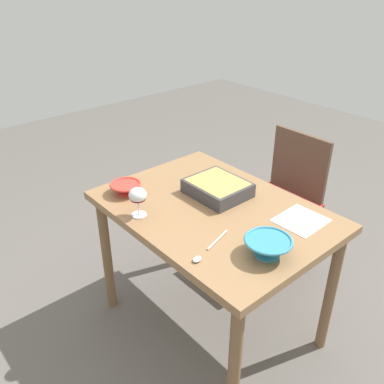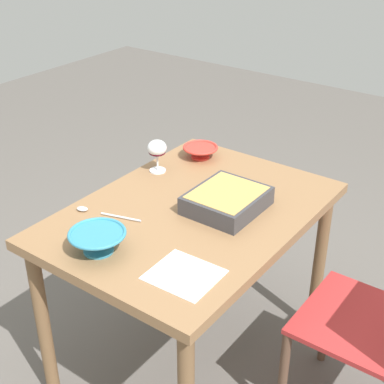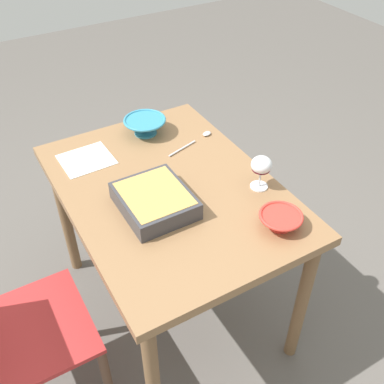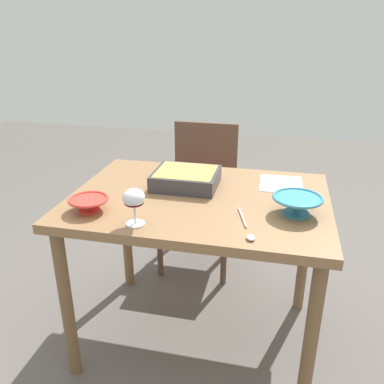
% 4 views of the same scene
% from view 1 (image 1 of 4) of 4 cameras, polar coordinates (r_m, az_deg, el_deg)
% --- Properties ---
extents(ground_plane, '(8.00, 8.00, 0.00)m').
position_cam_1_polar(ground_plane, '(2.50, 2.53, -17.47)').
color(ground_plane, '#5B5651').
extents(dining_table, '(1.11, 0.80, 0.77)m').
position_cam_1_polar(dining_table, '(2.06, 2.94, -4.40)').
color(dining_table, olive).
rests_on(dining_table, ground_plane).
extents(chair, '(0.43, 0.46, 0.89)m').
position_cam_1_polar(chair, '(2.74, 12.46, -0.52)').
color(chair, '#B22D2D').
rests_on(chair, ground_plane).
extents(wine_glass, '(0.08, 0.08, 0.14)m').
position_cam_1_polar(wine_glass, '(1.91, -7.44, -0.65)').
color(wine_glass, white).
rests_on(wine_glass, dining_table).
extents(casserole_dish, '(0.29, 0.25, 0.07)m').
position_cam_1_polar(casserole_dish, '(2.11, 3.53, 0.66)').
color(casserole_dish, '#38383D').
rests_on(casserole_dish, dining_table).
extents(mixing_bowl, '(0.16, 0.16, 0.06)m').
position_cam_1_polar(mixing_bowl, '(2.14, -9.09, 0.62)').
color(mixing_bowl, red).
rests_on(mixing_bowl, dining_table).
extents(small_bowl, '(0.20, 0.20, 0.08)m').
position_cam_1_polar(small_bowl, '(1.71, 10.37, -7.31)').
color(small_bowl, teal).
rests_on(small_bowl, dining_table).
extents(serving_spoon, '(0.09, 0.26, 0.01)m').
position_cam_1_polar(serving_spoon, '(1.71, 1.76, -8.20)').
color(serving_spoon, silver).
rests_on(serving_spoon, dining_table).
extents(napkin, '(0.20, 0.22, 0.00)m').
position_cam_1_polar(napkin, '(1.97, 14.70, -3.78)').
color(napkin, white).
rests_on(napkin, dining_table).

